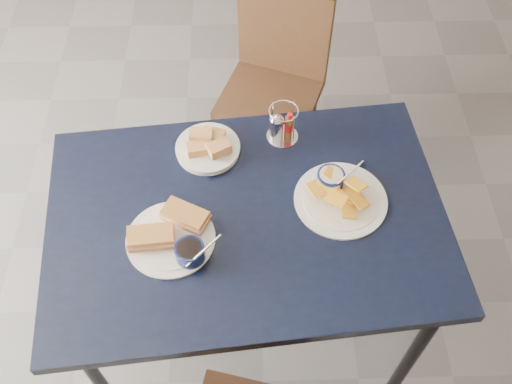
{
  "coord_description": "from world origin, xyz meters",
  "views": [
    {
      "loc": [
        -0.05,
        -1.0,
        2.26
      ],
      "look_at": [
        -0.02,
        0.02,
        0.82
      ],
      "focal_mm": 40.0,
      "sensor_mm": 36.0,
      "label": 1
    }
  ],
  "objects_px": {
    "chair_far": "(269,72)",
    "dining_table": "(247,226)",
    "plantain_plate": "(338,193)",
    "bread_basket": "(208,147)",
    "sandwich_plate": "(173,235)",
    "condiment_caddy": "(281,126)"
  },
  "relations": [
    {
      "from": "condiment_caddy",
      "to": "plantain_plate",
      "type": "bearing_deg",
      "value": -56.64
    },
    {
      "from": "dining_table",
      "to": "bread_basket",
      "type": "relative_size",
      "value": 6.18
    },
    {
      "from": "bread_basket",
      "to": "chair_far",
      "type": "bearing_deg",
      "value": 69.99
    },
    {
      "from": "sandwich_plate",
      "to": "chair_far",
      "type": "bearing_deg",
      "value": 71.59
    },
    {
      "from": "dining_table",
      "to": "bread_basket",
      "type": "xyz_separation_m",
      "value": [
        -0.13,
        0.27,
        0.09
      ]
    },
    {
      "from": "bread_basket",
      "to": "condiment_caddy",
      "type": "distance_m",
      "value": 0.26
    },
    {
      "from": "plantain_plate",
      "to": "condiment_caddy",
      "type": "bearing_deg",
      "value": 123.36
    },
    {
      "from": "chair_far",
      "to": "sandwich_plate",
      "type": "xyz_separation_m",
      "value": [
        -0.33,
        -1.0,
        0.27
      ]
    },
    {
      "from": "chair_far",
      "to": "plantain_plate",
      "type": "xyz_separation_m",
      "value": [
        0.18,
        -0.85,
        0.27
      ]
    },
    {
      "from": "chair_far",
      "to": "dining_table",
      "type": "bearing_deg",
      "value": -96.82
    },
    {
      "from": "chair_far",
      "to": "sandwich_plate",
      "type": "bearing_deg",
      "value": -108.41
    },
    {
      "from": "plantain_plate",
      "to": "bread_basket",
      "type": "bearing_deg",
      "value": 154.83
    },
    {
      "from": "dining_table",
      "to": "condiment_caddy",
      "type": "distance_m",
      "value": 0.37
    },
    {
      "from": "sandwich_plate",
      "to": "plantain_plate",
      "type": "bearing_deg",
      "value": 16.32
    },
    {
      "from": "plantain_plate",
      "to": "sandwich_plate",
      "type": "bearing_deg",
      "value": -163.68
    },
    {
      "from": "dining_table",
      "to": "condiment_caddy",
      "type": "xyz_separation_m",
      "value": [
        0.12,
        0.33,
        0.12
      ]
    },
    {
      "from": "dining_table",
      "to": "chair_far",
      "type": "distance_m",
      "value": 0.95
    },
    {
      "from": "dining_table",
      "to": "plantain_plate",
      "type": "distance_m",
      "value": 0.31
    },
    {
      "from": "dining_table",
      "to": "plantain_plate",
      "type": "xyz_separation_m",
      "value": [
        0.29,
        0.07,
        0.08
      ]
    },
    {
      "from": "dining_table",
      "to": "condiment_caddy",
      "type": "bearing_deg",
      "value": 69.17
    },
    {
      "from": "dining_table",
      "to": "bread_basket",
      "type": "distance_m",
      "value": 0.31
    },
    {
      "from": "chair_far",
      "to": "condiment_caddy",
      "type": "xyz_separation_m",
      "value": [
        0.01,
        -0.6,
        0.3
      ]
    }
  ]
}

